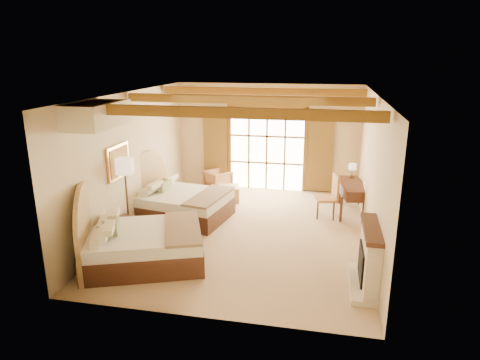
% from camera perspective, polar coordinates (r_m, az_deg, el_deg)
% --- Properties ---
extents(floor, '(7.00, 7.00, 0.00)m').
position_cam_1_polar(floor, '(10.15, 0.71, -6.90)').
color(floor, tan).
rests_on(floor, ground).
extents(wall_back, '(5.50, 0.00, 5.50)m').
position_cam_1_polar(wall_back, '(13.00, 3.65, 5.66)').
color(wall_back, beige).
rests_on(wall_back, ground).
extents(wall_left, '(0.00, 7.00, 7.00)m').
position_cam_1_polar(wall_left, '(10.48, -14.21, 2.58)').
color(wall_left, beige).
rests_on(wall_left, ground).
extents(wall_right, '(0.00, 7.00, 7.00)m').
position_cam_1_polar(wall_right, '(9.52, 17.22, 0.97)').
color(wall_right, beige).
rests_on(wall_right, ground).
extents(ceiling, '(7.00, 7.00, 0.00)m').
position_cam_1_polar(ceiling, '(9.36, 0.78, 11.41)').
color(ceiling, '#B87B3D').
rests_on(ceiling, ground).
extents(ceiling_beams, '(5.39, 4.60, 0.18)m').
position_cam_1_polar(ceiling_beams, '(9.37, 0.77, 10.68)').
color(ceiling_beams, brown).
rests_on(ceiling_beams, ceiling).
extents(french_doors, '(3.95, 0.08, 2.60)m').
position_cam_1_polar(french_doors, '(13.01, 3.58, 4.10)').
color(french_doors, white).
rests_on(french_doors, ground).
extents(fireplace, '(0.46, 1.40, 1.16)m').
position_cam_1_polar(fireplace, '(8.01, 16.73, -10.27)').
color(fireplace, beige).
rests_on(fireplace, ground).
extents(painting, '(0.06, 0.95, 0.75)m').
position_cam_1_polar(painting, '(9.77, -15.89, 2.37)').
color(painting, '#E39A4B').
rests_on(painting, wall_left).
extents(canopy_valance, '(0.70, 1.40, 0.45)m').
position_cam_1_polar(canopy_valance, '(8.34, -18.57, 8.23)').
color(canopy_valance, beige).
rests_on(canopy_valance, ceiling).
extents(bed_near, '(2.84, 2.40, 1.50)m').
position_cam_1_polar(bed_near, '(8.82, -13.70, -7.90)').
color(bed_near, '#4F291B').
rests_on(bed_near, floor).
extents(bed_far, '(2.47, 2.02, 1.45)m').
position_cam_1_polar(bed_far, '(10.98, -8.39, -2.79)').
color(bed_far, '#4F291B').
rests_on(bed_far, floor).
extents(nightstand, '(0.60, 0.60, 0.57)m').
position_cam_1_polar(nightstand, '(9.81, -15.01, -6.52)').
color(nightstand, '#4F291B').
rests_on(nightstand, floor).
extents(floor_lamp, '(0.39, 0.39, 1.86)m').
position_cam_1_polar(floor_lamp, '(9.60, -15.11, 1.17)').
color(floor_lamp, '#3E321E').
rests_on(floor_lamp, floor).
extents(armchair, '(0.96, 0.96, 0.63)m').
position_cam_1_polar(armchair, '(13.09, -2.96, -0.04)').
color(armchair, '#A46F48').
rests_on(armchair, floor).
extents(ottoman, '(0.70, 0.70, 0.42)m').
position_cam_1_polar(ottoman, '(12.18, -1.49, -1.80)').
color(ottoman, tan).
rests_on(ottoman, floor).
extents(desk, '(0.93, 1.60, 0.81)m').
position_cam_1_polar(desk, '(11.55, 14.62, -2.21)').
color(desk, '#4F291B').
rests_on(desk, floor).
extents(desk_chair, '(0.61, 0.60, 1.13)m').
position_cam_1_polar(desk_chair, '(11.11, 11.53, -3.19)').
color(desk_chair, '#B97B3D').
rests_on(desk_chair, floor).
extents(desk_lamp, '(0.20, 0.20, 0.39)m').
position_cam_1_polar(desk_lamp, '(11.87, 14.76, 1.67)').
color(desk_lamp, '#3E321E').
rests_on(desk_lamp, desk).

